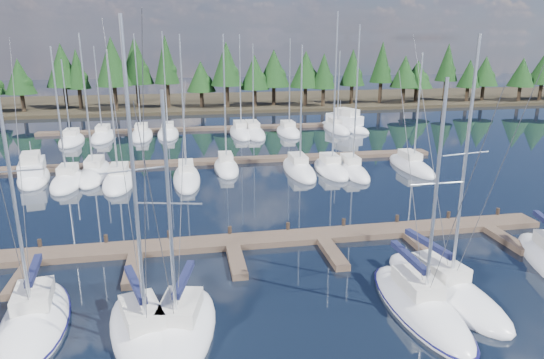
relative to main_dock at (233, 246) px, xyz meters
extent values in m
plane|color=black|center=(0.00, 12.64, -0.20)|extent=(260.00, 260.00, 0.00)
cube|color=#2F271A|center=(0.00, 72.64, 0.10)|extent=(220.00, 30.00, 0.60)
cube|color=brown|center=(0.00, 0.64, 0.00)|extent=(44.00, 2.00, 0.40)
cube|color=brown|center=(-12.00, -2.36, 0.00)|extent=(0.90, 4.00, 0.40)
cube|color=brown|center=(-6.00, -2.36, 0.00)|extent=(0.90, 4.00, 0.40)
cube|color=brown|center=(0.00, -2.36, 0.00)|extent=(0.90, 4.00, 0.40)
cube|color=brown|center=(6.00, -2.36, 0.00)|extent=(0.90, 4.00, 0.40)
cube|color=brown|center=(12.00, -2.36, 0.00)|extent=(0.90, 4.00, 0.40)
cube|color=brown|center=(18.00, -2.36, 0.00)|extent=(0.90, 4.00, 0.40)
cylinder|color=#2F231A|center=(-12.00, 1.64, 0.25)|extent=(0.26, 0.26, 0.90)
cylinder|color=#2F231A|center=(-8.00, 1.64, 0.25)|extent=(0.26, 0.26, 0.90)
cylinder|color=#2F231A|center=(-4.00, 1.64, 0.25)|extent=(0.26, 0.26, 0.90)
cylinder|color=#2F231A|center=(0.00, 1.64, 0.25)|extent=(0.26, 0.26, 0.90)
cylinder|color=#2F231A|center=(4.00, 1.64, 0.25)|extent=(0.26, 0.26, 0.90)
cylinder|color=#2F231A|center=(8.00, 1.64, 0.25)|extent=(0.26, 0.26, 0.90)
cylinder|color=#2F231A|center=(12.00, 1.64, 0.25)|extent=(0.26, 0.26, 0.90)
cylinder|color=#2F231A|center=(16.00, 1.64, 0.25)|extent=(0.26, 0.26, 0.90)
cylinder|color=#2F231A|center=(20.00, 1.64, 0.25)|extent=(0.26, 0.26, 0.90)
cube|color=brown|center=(0.00, 22.64, 0.00)|extent=(50.00, 1.80, 0.40)
cube|color=brown|center=(0.00, 42.64, 0.00)|extent=(46.00, 1.80, 0.40)
ellipsoid|color=white|center=(-10.07, -6.91, -0.05)|extent=(3.83, 7.86, 1.90)
cube|color=silver|center=(-10.12, -6.53, 1.15)|extent=(1.90, 2.59, 0.70)
cylinder|color=silver|center=(-10.03, -7.28, 6.83)|extent=(0.18, 0.18, 12.07)
cylinder|color=silver|center=(-10.22, -5.63, 1.90)|extent=(0.50, 3.32, 0.12)
cube|color=#15193A|center=(-10.22, -5.63, 2.05)|extent=(0.71, 3.20, 0.30)
cylinder|color=silver|center=(-10.03, -7.28, 7.44)|extent=(2.67, 0.38, 0.07)
cylinder|color=#3F3F44|center=(-9.84, -8.90, 6.68)|extent=(0.41, 3.27, 12.38)
cylinder|color=#3F3F44|center=(-10.26, -5.29, 6.68)|extent=(0.49, 4.02, 12.38)
ellipsoid|color=#0D0C40|center=(-10.07, -6.91, 0.02)|extent=(3.98, 8.18, 0.18)
ellipsoid|color=white|center=(-4.85, -9.34, -0.05)|extent=(5.04, 8.91, 1.90)
cube|color=silver|center=(-4.97, -8.93, 1.15)|extent=(2.24, 3.03, 0.70)
cylinder|color=silver|center=(-4.73, -9.74, 7.25)|extent=(0.20, 0.20, 12.90)
cylinder|color=silver|center=(-5.25, -7.96, 1.90)|extent=(1.14, 3.61, 0.12)
cube|color=#15193A|center=(-5.25, -7.96, 2.05)|extent=(1.32, 3.51, 0.30)
cylinder|color=silver|center=(-4.73, -9.74, 7.89)|extent=(2.45, 0.77, 0.07)
cylinder|color=#3F3F44|center=(-4.23, -11.49, 7.10)|extent=(1.04, 3.53, 13.21)
cylinder|color=#3F3F44|center=(-5.35, -7.59, 7.10)|extent=(1.27, 4.34, 13.21)
ellipsoid|color=white|center=(-3.36, -9.20, -0.05)|extent=(4.72, 8.45, 1.90)
cube|color=silver|center=(-3.27, -8.81, 1.15)|extent=(2.19, 2.86, 0.70)
cylinder|color=silver|center=(-3.45, -9.58, 5.88)|extent=(0.19, 0.19, 10.16)
cylinder|color=silver|center=(-3.06, -7.87, 1.90)|extent=(0.90, 3.45, 0.12)
cube|color=#15193A|center=(-3.06, -7.87, 2.05)|extent=(1.09, 3.35, 0.30)
cylinder|color=silver|center=(-3.45, -9.58, 6.39)|extent=(2.67, 0.67, 0.07)
cylinder|color=#3F3F44|center=(-3.83, -11.26, 5.73)|extent=(0.80, 3.38, 10.47)
cylinder|color=#3F3F44|center=(-2.98, -7.52, 5.73)|extent=(0.97, 4.16, 10.47)
ellipsoid|color=white|center=(8.39, -9.04, -0.05)|extent=(3.02, 8.70, 1.90)
cube|color=silver|center=(8.38, -8.61, 1.15)|extent=(1.62, 2.80, 0.70)
cylinder|color=silver|center=(8.40, -9.47, 6.03)|extent=(0.16, 0.16, 10.46)
cylinder|color=silver|center=(8.36, -7.57, 1.90)|extent=(0.20, 3.81, 0.12)
cube|color=#15193A|center=(8.36, -7.57, 2.05)|extent=(0.42, 3.64, 0.30)
cylinder|color=silver|center=(8.40, -9.47, 6.55)|extent=(2.55, 0.12, 0.07)
cylinder|color=#3F3F44|center=(8.44, -11.33, 5.88)|extent=(0.11, 3.75, 10.77)
cylinder|color=#3F3F44|center=(8.35, -7.18, 5.88)|extent=(0.13, 4.61, 10.77)
ellipsoid|color=#0D0C40|center=(8.39, -9.04, 0.02)|extent=(3.14, 9.05, 0.18)
ellipsoid|color=white|center=(10.45, -7.70, -0.05)|extent=(4.58, 9.52, 1.90)
cube|color=silver|center=(10.36, -7.26, 1.15)|extent=(2.14, 3.17, 0.70)
cylinder|color=silver|center=(10.53, -8.15, 6.92)|extent=(0.19, 0.19, 12.25)
cylinder|color=silver|center=(10.17, -6.18, 1.90)|extent=(0.83, 3.98, 0.12)
cube|color=#15193A|center=(10.17, -6.18, 2.05)|extent=(1.03, 3.84, 0.30)
cylinder|color=silver|center=(10.53, -8.15, 7.53)|extent=(2.67, 0.55, 0.07)
cylinder|color=#3F3F44|center=(10.88, -10.09, 6.77)|extent=(0.73, 3.90, 12.56)
cylinder|color=#3F3F44|center=(10.10, -5.77, 6.77)|extent=(0.90, 4.80, 12.56)
ellipsoid|color=white|center=(-13.53, 17.13, -0.05)|extent=(2.77, 7.57, 1.90)
cube|color=silver|center=(-13.53, 17.51, 1.15)|extent=(1.52, 2.42, 0.70)
cylinder|color=silver|center=(-13.53, 16.75, 6.50)|extent=(0.16, 0.16, 11.40)
ellipsoid|color=white|center=(-11.55, 19.58, -0.05)|extent=(2.76, 9.74, 1.90)
cube|color=silver|center=(-11.55, 20.07, 1.15)|extent=(1.52, 3.12, 0.70)
cylinder|color=silver|center=(-11.55, 19.10, 7.04)|extent=(0.16, 0.16, 12.50)
ellipsoid|color=white|center=(-8.88, 16.46, -0.05)|extent=(2.82, 8.50, 1.90)
cube|color=silver|center=(-8.88, 16.89, 1.15)|extent=(1.55, 2.72, 0.70)
cylinder|color=silver|center=(-8.88, 16.04, 6.37)|extent=(0.16, 0.16, 11.14)
ellipsoid|color=white|center=(-2.68, 16.33, -0.05)|extent=(2.52, 9.37, 1.90)
cube|color=silver|center=(-2.68, 16.80, 1.15)|extent=(1.38, 3.00, 0.70)
cylinder|color=silver|center=(-2.68, 15.86, 7.00)|extent=(0.16, 0.16, 12.41)
ellipsoid|color=white|center=(1.38, 19.46, -0.05)|extent=(2.46, 7.37, 1.90)
cube|color=silver|center=(1.38, 19.83, 1.15)|extent=(1.35, 2.36, 0.70)
cylinder|color=silver|center=(1.38, 19.10, 7.02)|extent=(0.16, 0.16, 12.44)
ellipsoid|color=white|center=(8.56, 17.38, -0.05)|extent=(2.69, 9.26, 1.90)
cube|color=silver|center=(8.56, 17.84, 1.15)|extent=(1.48, 2.96, 0.70)
cylinder|color=silver|center=(8.56, 16.92, 6.52)|extent=(0.16, 0.16, 11.45)
ellipsoid|color=white|center=(11.77, 16.89, -0.05)|extent=(2.81, 7.89, 1.90)
cube|color=silver|center=(11.77, 17.29, 1.15)|extent=(1.55, 2.53, 0.70)
cylinder|color=silver|center=(11.77, 16.50, 8.00)|extent=(0.16, 0.16, 14.41)
ellipsoid|color=white|center=(13.64, 16.04, -0.05)|extent=(2.43, 8.30, 1.90)
cube|color=silver|center=(13.64, 16.45, 1.15)|extent=(1.34, 2.66, 0.70)
cylinder|color=silver|center=(13.64, 15.62, 7.43)|extent=(0.16, 0.16, 13.27)
ellipsoid|color=white|center=(20.41, 16.68, -0.05)|extent=(2.60, 9.18, 1.90)
cube|color=silver|center=(20.41, 17.14, 1.15)|extent=(1.43, 2.94, 0.70)
cylinder|color=silver|center=(20.41, 16.22, 6.16)|extent=(0.16, 0.16, 10.73)
ellipsoid|color=white|center=(-17.12, 36.72, -0.05)|extent=(2.89, 7.76, 1.90)
cube|color=silver|center=(-17.12, 37.10, 1.15)|extent=(1.59, 2.48, 0.70)
cylinder|color=silver|center=(-17.12, 36.33, 5.56)|extent=(0.16, 0.16, 9.53)
ellipsoid|color=white|center=(-13.52, 38.93, -0.05)|extent=(2.92, 9.13, 1.90)
cube|color=silver|center=(-13.52, 39.39, 1.15)|extent=(1.61, 2.92, 0.70)
cylinder|color=silver|center=(-13.52, 38.48, 6.34)|extent=(0.16, 0.16, 11.09)
ellipsoid|color=white|center=(-8.46, 39.11, -0.05)|extent=(2.89, 9.50, 1.90)
cube|color=silver|center=(-8.46, 39.58, 1.15)|extent=(1.59, 3.04, 0.70)
cylinder|color=silver|center=(-8.46, 38.63, 7.10)|extent=(0.16, 0.16, 12.60)
ellipsoid|color=white|center=(-4.90, 39.53, -0.05)|extent=(2.88, 9.30, 1.90)
cube|color=silver|center=(-4.90, 40.00, 1.15)|extent=(1.58, 2.98, 0.70)
cylinder|color=silver|center=(-4.90, 39.07, 7.26)|extent=(0.16, 0.16, 12.92)
ellipsoid|color=white|center=(5.16, 38.48, -0.05)|extent=(2.90, 10.71, 1.90)
cube|color=silver|center=(5.16, 39.02, 1.15)|extent=(1.59, 3.43, 0.70)
cylinder|color=silver|center=(5.16, 37.94, 7.05)|extent=(0.16, 0.16, 12.51)
ellipsoid|color=white|center=(6.91, 38.33, -0.05)|extent=(2.99, 11.66, 1.90)
cube|color=silver|center=(6.91, 38.91, 1.15)|extent=(1.64, 3.73, 0.70)
cylinder|color=silver|center=(6.91, 37.74, 6.48)|extent=(0.16, 0.16, 11.37)
ellipsoid|color=white|center=(11.90, 37.68, -0.05)|extent=(2.99, 8.54, 1.90)
cube|color=silver|center=(11.90, 38.10, 1.15)|extent=(1.64, 2.73, 0.70)
cylinder|color=silver|center=(11.90, 37.25, 6.81)|extent=(0.16, 0.16, 12.03)
ellipsoid|color=white|center=(19.41, 39.15, -0.05)|extent=(2.75, 9.70, 1.90)
cube|color=silver|center=(19.41, 39.63, 1.15)|extent=(1.51, 3.10, 0.70)
cylinder|color=silver|center=(19.41, 38.66, 5.97)|extent=(0.16, 0.16, 10.34)
ellipsoid|color=white|center=(-17.17, 19.54, -0.10)|extent=(4.45, 8.96, 1.71)
cube|color=white|center=(-17.17, 19.54, 1.03)|extent=(3.01, 5.04, 1.14)
cube|color=silver|center=(-17.09, 19.12, 1.99)|extent=(2.12, 3.25, 0.86)
cylinder|color=silver|center=(-17.34, 20.39, 2.56)|extent=(0.09, 0.09, 1.52)
ellipsoid|color=white|center=(20.78, 39.55, -0.10)|extent=(7.02, 10.72, 2.04)
cube|color=white|center=(20.78, 39.55, 1.27)|extent=(4.49, 6.16, 1.36)
cube|color=silver|center=(20.97, 39.08, 2.40)|extent=(3.09, 4.01, 1.02)
cylinder|color=silver|center=(20.39, 40.49, 3.08)|extent=(0.10, 0.10, 1.81)
cylinder|color=black|center=(-30.17, 62.85, 1.95)|extent=(0.70, 0.70, 3.10)
cone|color=black|center=(-30.17, 62.85, 6.51)|extent=(5.16, 5.16, 6.03)
ellipsoid|color=black|center=(-29.67, 62.85, 5.13)|extent=(3.09, 3.09, 3.09)
cylinder|color=black|center=(-23.66, 65.98, 2.36)|extent=(0.70, 0.70, 3.94)
cone|color=black|center=(-23.66, 65.98, 8.16)|extent=(6.04, 6.04, 7.65)
ellipsoid|color=black|center=(-23.16, 65.98, 6.41)|extent=(3.62, 3.62, 3.62)
cylinder|color=black|center=(-21.02, 65.15, 2.20)|extent=(0.70, 0.70, 3.62)
cone|color=black|center=(-21.02, 65.15, 7.53)|extent=(4.21, 4.21, 7.03)
ellipsoid|color=black|center=(-20.52, 65.15, 5.92)|extent=(2.52, 2.52, 2.52)
cylinder|color=black|center=(-14.37, 61.45, 2.56)|extent=(0.70, 0.70, 4.33)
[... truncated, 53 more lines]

